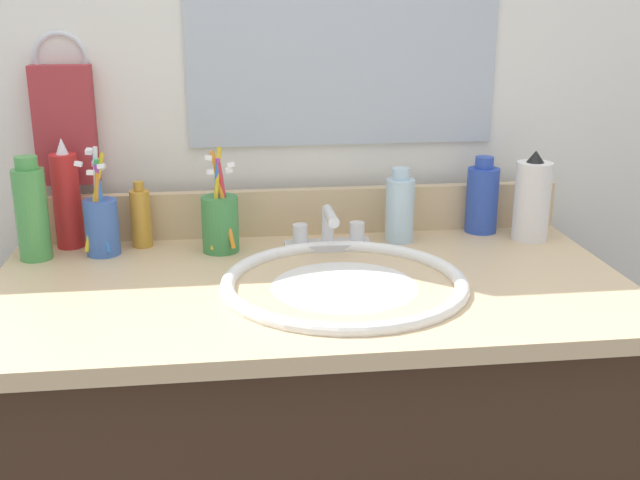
{
  "coord_description": "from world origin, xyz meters",
  "views": [
    {
      "loc": [
        -0.14,
        -1.2,
        1.19
      ],
      "look_at": [
        0.02,
        0.0,
        0.81
      ],
      "focal_mm": 43.69,
      "sensor_mm": 36.0,
      "label": 1
    }
  ],
  "objects_px": {
    "bottle_shampoo_blue": "(482,198)",
    "bottle_toner_green": "(32,212)",
    "faucet": "(328,235)",
    "bottle_oil_amber": "(141,217)",
    "bottle_gel_clear": "(400,208)",
    "cup_green": "(220,221)",
    "hand_towel": "(65,125)",
    "bottle_spray_red": "(67,199)",
    "cup_blue_plastic": "(101,222)",
    "bottle_lotion_white": "(532,200)"
  },
  "relations": [
    {
      "from": "bottle_toner_green",
      "to": "cup_blue_plastic",
      "type": "xyz_separation_m",
      "value": [
        0.12,
        0.01,
        -0.03
      ]
    },
    {
      "from": "hand_towel",
      "to": "bottle_toner_green",
      "type": "height_order",
      "value": "hand_towel"
    },
    {
      "from": "bottle_oil_amber",
      "to": "cup_blue_plastic",
      "type": "bearing_deg",
      "value": -149.26
    },
    {
      "from": "cup_blue_plastic",
      "to": "bottle_oil_amber",
      "type": "bearing_deg",
      "value": 30.74
    },
    {
      "from": "hand_towel",
      "to": "bottle_toner_green",
      "type": "bearing_deg",
      "value": -112.64
    },
    {
      "from": "hand_towel",
      "to": "bottle_shampoo_blue",
      "type": "relative_size",
      "value": 1.45
    },
    {
      "from": "bottle_toner_green",
      "to": "cup_blue_plastic",
      "type": "relative_size",
      "value": 0.94
    },
    {
      "from": "faucet",
      "to": "cup_blue_plastic",
      "type": "xyz_separation_m",
      "value": [
        -0.41,
        0.02,
        0.03
      ]
    },
    {
      "from": "faucet",
      "to": "cup_blue_plastic",
      "type": "distance_m",
      "value": 0.41
    },
    {
      "from": "hand_towel",
      "to": "bottle_oil_amber",
      "type": "distance_m",
      "value": 0.22
    },
    {
      "from": "faucet",
      "to": "bottle_toner_green",
      "type": "distance_m",
      "value": 0.53
    },
    {
      "from": "bottle_shampoo_blue",
      "to": "bottle_toner_green",
      "type": "relative_size",
      "value": 0.82
    },
    {
      "from": "bottle_oil_amber",
      "to": "cup_green",
      "type": "distance_m",
      "value": 0.15
    },
    {
      "from": "bottle_spray_red",
      "to": "cup_green",
      "type": "xyz_separation_m",
      "value": [
        0.28,
        -0.06,
        -0.03
      ]
    },
    {
      "from": "bottle_gel_clear",
      "to": "bottle_spray_red",
      "type": "distance_m",
      "value": 0.62
    },
    {
      "from": "bottle_spray_red",
      "to": "cup_blue_plastic",
      "type": "relative_size",
      "value": 1.04
    },
    {
      "from": "hand_towel",
      "to": "cup_blue_plastic",
      "type": "height_order",
      "value": "hand_towel"
    },
    {
      "from": "bottle_spray_red",
      "to": "bottle_shampoo_blue",
      "type": "xyz_separation_m",
      "value": [
        0.79,
        -0.0,
        -0.02
      ]
    },
    {
      "from": "cup_blue_plastic",
      "to": "bottle_spray_red",
      "type": "bearing_deg",
      "value": 140.94
    },
    {
      "from": "bottle_gel_clear",
      "to": "bottle_toner_green",
      "type": "height_order",
      "value": "bottle_toner_green"
    },
    {
      "from": "cup_green",
      "to": "cup_blue_plastic",
      "type": "relative_size",
      "value": 0.98
    },
    {
      "from": "faucet",
      "to": "cup_green",
      "type": "xyz_separation_m",
      "value": [
        -0.2,
        0.01,
        0.03
      ]
    },
    {
      "from": "bottle_spray_red",
      "to": "bottle_lotion_white",
      "type": "xyz_separation_m",
      "value": [
        0.87,
        -0.06,
        -0.01
      ]
    },
    {
      "from": "bottle_lotion_white",
      "to": "bottle_toner_green",
      "type": "height_order",
      "value": "bottle_toner_green"
    },
    {
      "from": "hand_towel",
      "to": "cup_green",
      "type": "distance_m",
      "value": 0.34
    },
    {
      "from": "bottle_gel_clear",
      "to": "bottle_toner_green",
      "type": "xyz_separation_m",
      "value": [
        -0.67,
        -0.02,
        0.02
      ]
    },
    {
      "from": "hand_towel",
      "to": "cup_blue_plastic",
      "type": "bearing_deg",
      "value": -57.66
    },
    {
      "from": "bottle_gel_clear",
      "to": "bottle_oil_amber",
      "type": "bearing_deg",
      "value": 176.64
    },
    {
      "from": "cup_green",
      "to": "bottle_gel_clear",
      "type": "bearing_deg",
      "value": 3.25
    },
    {
      "from": "faucet",
      "to": "bottle_spray_red",
      "type": "relative_size",
      "value": 0.78
    },
    {
      "from": "faucet",
      "to": "cup_green",
      "type": "distance_m",
      "value": 0.2
    },
    {
      "from": "bottle_spray_red",
      "to": "bottle_toner_green",
      "type": "xyz_separation_m",
      "value": [
        -0.05,
        -0.06,
        -0.0
      ]
    },
    {
      "from": "faucet",
      "to": "bottle_oil_amber",
      "type": "xyz_separation_m",
      "value": [
        -0.34,
        0.06,
        0.03
      ]
    },
    {
      "from": "faucet",
      "to": "bottle_gel_clear",
      "type": "height_order",
      "value": "bottle_gel_clear"
    },
    {
      "from": "cup_blue_plastic",
      "to": "hand_towel",
      "type": "bearing_deg",
      "value": 122.34
    },
    {
      "from": "bottle_lotion_white",
      "to": "hand_towel",
      "type": "bearing_deg",
      "value": 172.44
    },
    {
      "from": "faucet",
      "to": "bottle_gel_clear",
      "type": "xyz_separation_m",
      "value": [
        0.14,
        0.03,
        0.04
      ]
    },
    {
      "from": "hand_towel",
      "to": "bottle_shampoo_blue",
      "type": "distance_m",
      "value": 0.81
    },
    {
      "from": "cup_green",
      "to": "cup_blue_plastic",
      "type": "distance_m",
      "value": 0.21
    },
    {
      "from": "bottle_oil_amber",
      "to": "bottle_spray_red",
      "type": "bearing_deg",
      "value": 173.72
    },
    {
      "from": "bottle_lotion_white",
      "to": "bottle_oil_amber",
      "type": "bearing_deg",
      "value": 176.2
    },
    {
      "from": "bottle_spray_red",
      "to": "cup_green",
      "type": "relative_size",
      "value": 1.06
    },
    {
      "from": "bottle_spray_red",
      "to": "cup_blue_plastic",
      "type": "bearing_deg",
      "value": -39.06
    },
    {
      "from": "bottle_gel_clear",
      "to": "cup_blue_plastic",
      "type": "height_order",
      "value": "cup_blue_plastic"
    },
    {
      "from": "bottle_gel_clear",
      "to": "cup_green",
      "type": "distance_m",
      "value": 0.34
    },
    {
      "from": "hand_towel",
      "to": "bottle_spray_red",
      "type": "bearing_deg",
      "value": -89.47
    },
    {
      "from": "bottle_toner_green",
      "to": "bottle_spray_red",
      "type": "bearing_deg",
      "value": 52.77
    },
    {
      "from": "bottle_gel_clear",
      "to": "faucet",
      "type": "bearing_deg",
      "value": -166.78
    },
    {
      "from": "hand_towel",
      "to": "bottle_lotion_white",
      "type": "distance_m",
      "value": 0.89
    },
    {
      "from": "hand_towel",
      "to": "bottle_oil_amber",
      "type": "bearing_deg",
      "value": -26.51
    }
  ]
}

